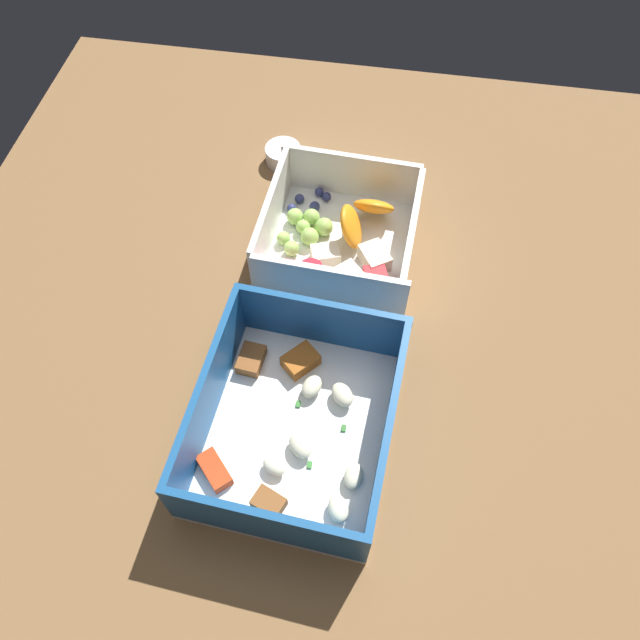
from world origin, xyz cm
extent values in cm
cube|color=brown|center=(0.00, 0.00, 1.00)|extent=(80.00, 80.00, 2.00)
cube|color=white|center=(-11.21, 0.64, 2.30)|extent=(19.91, 16.91, 0.60)
cube|color=#19518C|center=(-20.35, 1.24, 5.67)|extent=(1.63, 15.70, 6.14)
cube|color=#19518C|center=(-2.07, 0.03, 5.67)|extent=(1.63, 15.70, 6.14)
cube|color=#19518C|center=(-10.71, 8.17, 5.67)|extent=(17.72, 1.76, 6.14)
cube|color=#19518C|center=(-11.70, -6.90, 5.67)|extent=(17.72, 1.76, 6.14)
ellipsoid|color=beige|center=(-13.00, 0.45, 3.45)|extent=(2.96, 2.86, 1.22)
ellipsoid|color=beige|center=(-7.83, -2.76, 3.45)|extent=(2.95, 2.81, 1.21)
ellipsoid|color=beige|center=(-14.83, -4.72, 3.37)|extent=(2.33, 1.73, 1.10)
ellipsoid|color=beige|center=(-7.46, -0.24, 3.39)|extent=(2.65, 2.24, 1.13)
ellipsoid|color=beige|center=(-17.63, -3.88, 3.39)|extent=(2.70, 2.36, 1.13)
ellipsoid|color=beige|center=(-15.03, 1.81, 3.31)|extent=(2.17, 2.46, 1.02)
cube|color=brown|center=(-5.57, 5.91, 3.18)|extent=(3.12, 2.36, 1.17)
cube|color=#AD5B1E|center=(-5.02, 1.45, 3.31)|extent=(3.74, 3.69, 1.42)
cube|color=brown|center=(-18.06, 1.63, 3.26)|extent=(2.58, 2.95, 1.31)
cube|color=red|center=(-16.12, 6.59, 3.13)|extent=(3.59, 3.53, 1.05)
cube|color=#387A33|center=(-9.01, 0.95, 2.70)|extent=(0.60, 0.40, 0.20)
cube|color=#387A33|center=(-14.26, -0.99, 2.70)|extent=(0.60, 0.40, 0.20)
cube|color=#387A33|center=(-10.59, -3.31, 2.70)|extent=(0.60, 0.40, 0.20)
cube|color=white|center=(9.43, 0.08, 2.30)|extent=(16.06, 15.49, 0.60)
cube|color=white|center=(2.05, 0.44, 5.32)|extent=(1.32, 14.77, 5.43)
cube|color=white|center=(16.80, -0.28, 5.32)|extent=(1.32, 14.77, 5.43)
cube|color=white|center=(9.77, 7.15, 5.32)|extent=(14.18, 1.29, 5.43)
cube|color=white|center=(9.08, -6.99, 5.32)|extent=(14.18, 1.29, 5.43)
ellipsoid|color=orange|center=(13.19, -2.90, 4.79)|extent=(3.94, 4.37, 4.17)
ellipsoid|color=orange|center=(9.94, -1.02, 5.04)|extent=(4.72, 3.47, 4.68)
cube|color=red|center=(4.78, -4.24, 3.47)|extent=(3.43, 2.98, 1.73)
cube|color=#F4EACC|center=(7.15, 1.14, 3.43)|extent=(2.90, 3.31, 1.66)
cube|color=#F4EACC|center=(7.55, -3.76, 3.53)|extent=(3.88, 3.66, 1.87)
cube|color=#F4EACC|center=(4.60, -1.19, 3.51)|extent=(3.75, 3.78, 1.83)
sphere|color=#9ECC60|center=(11.92, 3.40, 3.47)|extent=(1.73, 1.73, 1.73)
sphere|color=#9ECC60|center=(11.67, 5.10, 3.48)|extent=(1.76, 1.76, 1.76)
sphere|color=#9ECC60|center=(9.21, 3.10, 3.53)|extent=(1.87, 1.87, 1.87)
sphere|color=#9ECC60|center=(7.49, 4.68, 3.39)|extent=(1.58, 1.58, 1.58)
sphere|color=#9ECC60|center=(10.70, 1.87, 3.56)|extent=(1.92, 1.92, 1.92)
sphere|color=#9ECC60|center=(8.74, 5.77, 3.31)|extent=(1.42, 1.42, 1.42)
sphere|color=#9ECC60|center=(10.52, 4.03, 3.35)|extent=(1.51, 1.51, 1.51)
cone|color=red|center=(3.97, 4.57, 3.59)|extent=(2.49, 2.49, 1.99)
cone|color=red|center=(4.54, 2.18, 3.57)|extent=(2.43, 2.43, 1.94)
sphere|color=navy|center=(15.90, 3.23, 3.10)|extent=(0.99, 0.99, 0.99)
sphere|color=navy|center=(13.70, 3.35, 3.16)|extent=(1.11, 1.11, 1.11)
sphere|color=navy|center=(15.35, 2.34, 3.10)|extent=(1.00, 1.00, 1.00)
sphere|color=navy|center=(14.55, 5.16, 3.13)|extent=(1.06, 1.06, 1.06)
sphere|color=navy|center=(13.13, 5.73, 3.09)|extent=(0.97, 0.97, 0.97)
cylinder|color=white|center=(21.11, 8.25, 2.96)|extent=(4.03, 4.03, 1.91)
camera|label=1|loc=(-31.63, -4.74, 52.90)|focal=35.20mm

